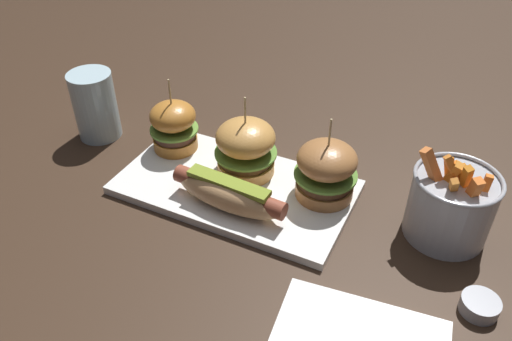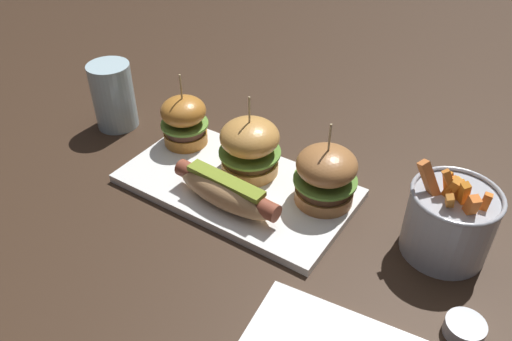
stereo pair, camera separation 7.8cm
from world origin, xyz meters
name	(u,v)px [view 2 (the right image)]	position (x,y,z in m)	size (l,w,h in m)	color
ground_plane	(237,189)	(0.00, 0.00, 0.00)	(3.00, 3.00, 0.00)	#382619
platter_main	(237,186)	(0.00, 0.00, 0.01)	(0.37, 0.20, 0.01)	white
hot_dog	(226,191)	(0.02, -0.05, 0.04)	(0.19, 0.07, 0.05)	tan
slider_left	(184,120)	(-0.14, 0.05, 0.06)	(0.08, 0.08, 0.13)	#BE772D
slider_center	(250,147)	(0.00, 0.04, 0.06)	(0.10, 0.10, 0.14)	#D19348
slider_right	(326,175)	(0.14, 0.04, 0.06)	(0.10, 0.10, 0.14)	#AB6F3D
fries_bucket	(449,221)	(0.32, 0.05, 0.06)	(0.12, 0.12, 0.15)	#A8AAB2
sauce_ramekin	(465,328)	(0.39, -0.07, 0.01)	(0.05, 0.05, 0.02)	#A8AAB2
water_glass	(113,96)	(-0.31, 0.04, 0.06)	(0.08, 0.08, 0.13)	silver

